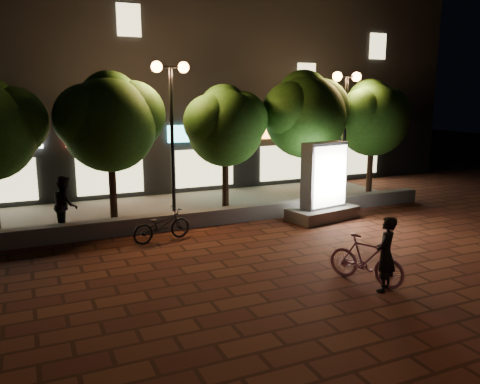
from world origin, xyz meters
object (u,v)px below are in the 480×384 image
street_lamp_left (171,100)px  rider (386,254)px  tree_right (306,112)px  ad_kiosk (323,189)px  scooter_pink (366,259)px  pedestrian (65,205)px  tree_far_right (373,115)px  scooter_parked (162,225)px  tree_left (110,119)px  street_lamp_right (346,103)px  tree_mid (226,123)px

street_lamp_left → rider: bearing=-73.1°
tree_right → ad_kiosk: 3.55m
scooter_pink → rider: bearing=-106.6°
pedestrian → tree_far_right: bearing=-85.4°
tree_far_right → scooter_parked: size_ratio=2.63×
tree_left → street_lamp_right: (8.95, -0.26, 0.45)m
street_lamp_left → scooter_parked: street_lamp_left is taller
tree_left → tree_right: bearing=0.0°
street_lamp_right → ad_kiosk: 4.26m
tree_mid → tree_right: bearing=0.0°
tree_mid → street_lamp_left: size_ratio=0.87×
tree_far_right → pedestrian: bearing=-175.5°
rider → tree_mid: bearing=-121.2°
tree_left → tree_far_right: tree_left is taller
ad_kiosk → scooter_parked: 5.74m
tree_left → tree_mid: 4.00m
street_lamp_left → tree_left: bearing=172.3°
street_lamp_left → scooter_parked: (-1.07, -2.35, -3.55)m
tree_left → scooter_parked: 4.05m
tree_mid → street_lamp_left: (-2.05, -0.26, 0.81)m
rider → scooter_parked: size_ratio=0.92×
street_lamp_left → rider: size_ratio=3.12×
tree_mid → pedestrian: size_ratio=2.53×
tree_far_right → ad_kiosk: 5.14m
ad_kiosk → scooter_pink: (-2.33, -5.20, -0.52)m
tree_left → rider: tree_left is taller
street_lamp_left → street_lamp_right: 7.00m
street_lamp_left → scooter_pink: 8.45m
tree_mid → street_lamp_right: street_lamp_right is taller
tree_left → tree_far_right: size_ratio=1.03×
rider → pedestrian: (-5.95, 7.19, 0.14)m
street_lamp_left → ad_kiosk: (4.64, -2.15, -2.96)m
scooter_pink → scooter_parked: 6.03m
scooter_parked → tree_left: bearing=5.7°
street_lamp_left → scooter_pink: street_lamp_left is taller
ad_kiosk → rider: 6.17m
tree_left → tree_right: size_ratio=0.97×
tree_mid → street_lamp_left: 2.22m
tree_left → scooter_pink: size_ratio=2.69×
tree_right → ad_kiosk: tree_right is taller
tree_left → tree_mid: bearing=-0.0°
scooter_pink → scooter_parked: bearing=99.0°
street_lamp_right → scooter_pink: (-4.69, -7.35, -3.35)m
tree_far_right → street_lamp_left: street_lamp_left is taller
tree_left → scooter_pink: (4.25, -7.61, -2.90)m
tree_mid → rider: size_ratio=2.71×
tree_left → scooter_pink: tree_left is taller
rider → scooter_parked: bearing=-91.5°
tree_left → street_lamp_left: 2.05m
tree_mid → ad_kiosk: 4.14m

